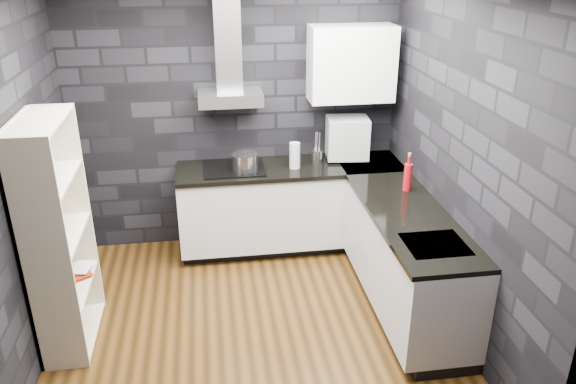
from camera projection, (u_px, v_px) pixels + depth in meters
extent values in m
plane|color=#462B10|center=(254.00, 328.00, 4.60)|extent=(3.20, 3.20, 0.00)
cube|color=black|center=(235.00, 114.00, 5.52)|extent=(3.20, 0.05, 2.70)
cube|color=black|center=(279.00, 307.00, 2.58)|extent=(3.20, 0.05, 2.70)
cube|color=black|center=(12.00, 189.00, 3.83)|extent=(0.05, 3.20, 2.70)
cube|color=black|center=(462.00, 164.00, 4.27)|extent=(0.05, 3.20, 2.70)
cube|color=black|center=(290.00, 240.00, 5.86)|extent=(2.18, 0.50, 0.10)
cube|color=black|center=(407.00, 302.00, 4.85)|extent=(0.50, 1.78, 0.10)
cube|color=silver|center=(290.00, 205.00, 5.65)|extent=(2.20, 0.60, 0.76)
cube|color=silver|center=(407.00, 259.00, 4.67)|extent=(0.60, 1.80, 0.76)
cube|color=black|center=(290.00, 168.00, 5.47)|extent=(2.20, 0.62, 0.04)
cube|color=black|center=(410.00, 216.00, 4.50)|extent=(0.62, 1.80, 0.04)
cube|color=black|center=(370.00, 163.00, 5.59)|extent=(0.62, 0.62, 0.04)
cube|color=silver|center=(230.00, 98.00, 5.25)|extent=(0.60, 0.34, 0.12)
cube|color=silver|center=(228.00, 41.00, 5.11)|extent=(0.24, 0.20, 0.90)
cube|color=white|center=(351.00, 64.00, 5.28)|extent=(0.80, 0.35, 0.70)
cube|color=black|center=(234.00, 168.00, 5.40)|extent=(0.58, 0.50, 0.01)
cube|color=silver|center=(435.00, 245.00, 4.05)|extent=(0.44, 0.40, 0.01)
cylinder|color=#B3B4B7|center=(245.00, 162.00, 5.32)|extent=(0.31, 0.31, 0.14)
cylinder|color=silver|center=(295.00, 155.00, 5.38)|extent=(0.12, 0.12, 0.25)
cylinder|color=tan|center=(296.00, 163.00, 5.41)|extent=(0.09, 0.09, 0.10)
cylinder|color=#B3B4B7|center=(317.00, 157.00, 5.51)|extent=(0.11, 0.11, 0.13)
cube|color=#AAAEB2|center=(347.00, 138.00, 5.56)|extent=(0.43, 0.35, 0.40)
cylinder|color=maroon|center=(408.00, 177.00, 4.88)|extent=(0.08, 0.08, 0.24)
cube|color=beige|center=(58.00, 237.00, 4.15)|extent=(0.56, 0.86, 1.80)
imported|color=white|center=(53.00, 240.00, 4.02)|extent=(0.26, 0.26, 0.05)
imported|color=maroon|center=(68.00, 266.00, 4.39)|extent=(0.14, 0.10, 0.21)
imported|color=#B2B2B2|center=(71.00, 257.00, 4.47)|extent=(0.15, 0.04, 0.20)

